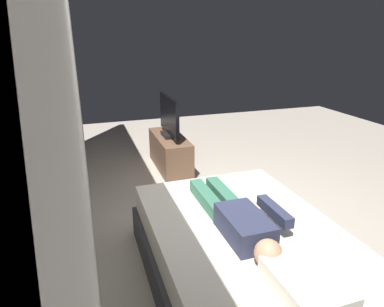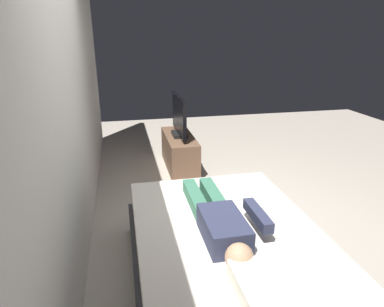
{
  "view_description": "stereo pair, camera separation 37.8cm",
  "coord_description": "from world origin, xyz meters",
  "px_view_note": "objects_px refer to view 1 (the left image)",
  "views": [
    {
      "loc": [
        -2.66,
        1.31,
        1.93
      ],
      "look_at": [
        0.6,
        0.22,
        0.69
      ],
      "focal_mm": 31.36,
      "sensor_mm": 36.0,
      "label": 1
    },
    {
      "loc": [
        -2.76,
        0.95,
        1.93
      ],
      "look_at": [
        0.6,
        0.22,
        0.69
      ],
      "focal_mm": 31.36,
      "sensor_mm": 36.0,
      "label": 2
    }
  ],
  "objects_px": {
    "person": "(238,218)",
    "remote": "(274,209)",
    "bed": "(245,258)",
    "tv_stand": "(170,152)",
    "tv": "(169,117)",
    "pillow": "(306,284)"
  },
  "relations": [
    {
      "from": "remote",
      "to": "tv_stand",
      "type": "relative_size",
      "value": 0.14
    },
    {
      "from": "tv",
      "to": "person",
      "type": "bearing_deg",
      "value": 176.63
    },
    {
      "from": "remote",
      "to": "tv_stand",
      "type": "height_order",
      "value": "remote"
    },
    {
      "from": "bed",
      "to": "tv_stand",
      "type": "height_order",
      "value": "bed"
    },
    {
      "from": "remote",
      "to": "tv",
      "type": "bearing_deg",
      "value": 5.91
    },
    {
      "from": "person",
      "to": "remote",
      "type": "bearing_deg",
      "value": -69.53
    },
    {
      "from": "bed",
      "to": "remote",
      "type": "bearing_deg",
      "value": -62.3
    },
    {
      "from": "pillow",
      "to": "tv",
      "type": "xyz_separation_m",
      "value": [
        3.33,
        -0.09,
        0.18
      ]
    },
    {
      "from": "pillow",
      "to": "person",
      "type": "height_order",
      "value": "person"
    },
    {
      "from": "bed",
      "to": "remote",
      "type": "height_order",
      "value": "remote"
    },
    {
      "from": "pillow",
      "to": "tv",
      "type": "relative_size",
      "value": 0.55
    },
    {
      "from": "remote",
      "to": "tv_stand",
      "type": "bearing_deg",
      "value": 5.91
    },
    {
      "from": "bed",
      "to": "pillow",
      "type": "height_order",
      "value": "pillow"
    },
    {
      "from": "tv_stand",
      "to": "remote",
      "type": "bearing_deg",
      "value": -174.09
    },
    {
      "from": "person",
      "to": "remote",
      "type": "distance_m",
      "value": 0.44
    },
    {
      "from": "pillow",
      "to": "remote",
      "type": "relative_size",
      "value": 3.2
    },
    {
      "from": "person",
      "to": "tv",
      "type": "height_order",
      "value": "tv"
    },
    {
      "from": "bed",
      "to": "tv",
      "type": "height_order",
      "value": "tv"
    },
    {
      "from": "person",
      "to": "tv",
      "type": "bearing_deg",
      "value": -3.37
    },
    {
      "from": "remote",
      "to": "tv_stand",
      "type": "distance_m",
      "value": 2.47
    },
    {
      "from": "person",
      "to": "bed",
      "type": "bearing_deg",
      "value": -115.01
    },
    {
      "from": "bed",
      "to": "remote",
      "type": "relative_size",
      "value": 13.74
    }
  ]
}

